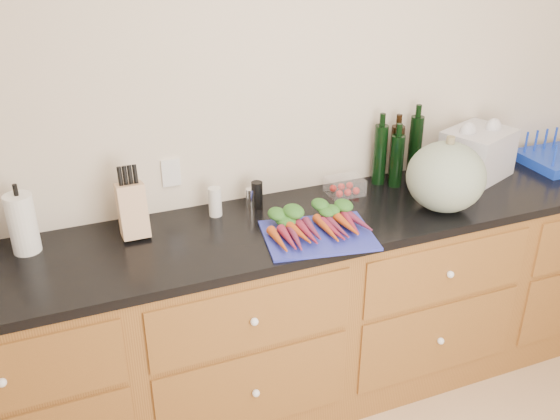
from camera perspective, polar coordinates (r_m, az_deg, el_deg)
name	(u,v)px	position (r m, az deg, el deg)	size (l,w,h in m)	color
wall_back	(297,114)	(2.85, 1.57, 8.76)	(4.10, 0.05, 2.60)	beige
cabinets	(323,308)	(2.97, 3.92, -8.96)	(3.60, 0.64, 0.90)	brown
countertop	(326,219)	(2.72, 4.18, -0.86)	(3.64, 0.62, 0.04)	black
cutting_board	(318,235)	(2.54, 3.51, -2.32)	(0.44, 0.33, 0.01)	#242DA1
carrots	(314,225)	(2.56, 3.16, -1.38)	(0.39, 0.29, 0.06)	#C04A16
squash	(446,177)	(2.80, 14.92, 2.96)	(0.34, 0.34, 0.31)	slate
paper_towel	(22,224)	(2.58, -22.48, -1.16)	(0.11, 0.11, 0.24)	white
knife_block	(132,210)	(2.58, -13.34, -0.02)	(0.11, 0.11, 0.22)	tan
grinder_salt	(215,202)	(2.69, -5.95, 0.75)	(0.06, 0.06, 0.13)	silver
grinder_pepper	(257,195)	(2.75, -2.11, 1.37)	(0.05, 0.05, 0.12)	black
canister_chrome	(250,199)	(2.74, -2.72, 1.01)	(0.04, 0.04, 0.10)	silver
tomato_box	(345,186)	(2.91, 5.94, 2.19)	(0.16, 0.13, 0.08)	white
bottles	(397,154)	(3.04, 10.68, 5.09)	(0.26, 0.13, 0.31)	black
grocery_bag	(477,153)	(3.21, 17.57, 4.97)	(0.32, 0.26, 0.23)	silver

